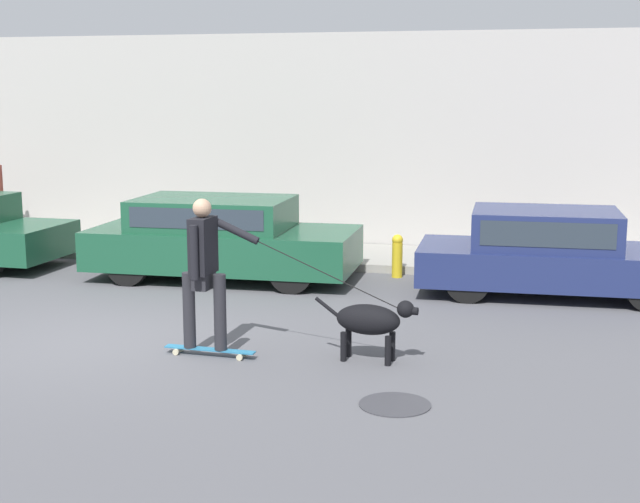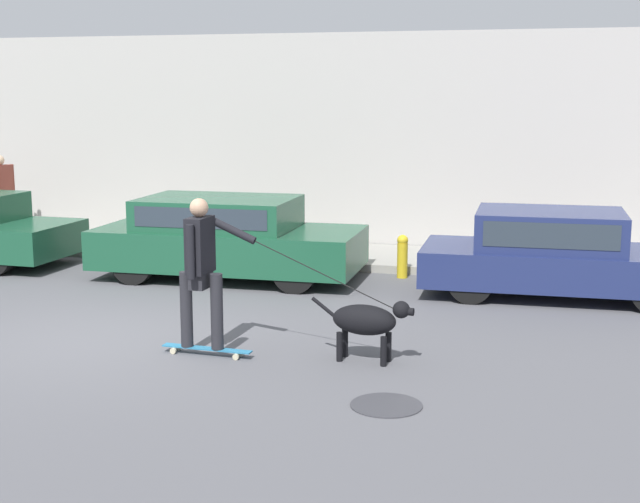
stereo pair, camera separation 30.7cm
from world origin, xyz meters
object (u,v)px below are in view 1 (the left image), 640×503
at_px(parked_car_1, 221,239).
at_px(fire_hydrant, 397,255).
at_px(parked_car_2, 552,254).
at_px(dog, 371,320).
at_px(skateboarder, 205,267).

height_order(parked_car_1, fire_hydrant, parked_car_1).
bearing_deg(parked_car_1, parked_car_2, -1.26).
height_order(parked_car_1, dog, parked_car_1).
xyz_separation_m(skateboarder, fire_hydrant, (1.47, 4.80, -0.66)).
distance_m(parked_car_2, skateboarder, 5.61).
bearing_deg(dog, skateboarder, -167.23).
bearing_deg(fire_hydrant, skateboarder, -106.99).
bearing_deg(skateboarder, parked_car_2, 49.03).
bearing_deg(parked_car_1, skateboarder, -74.02).
bearing_deg(dog, fire_hydrant, 100.61).
relative_size(parked_car_2, dog, 3.37).
bearing_deg(fire_hydrant, parked_car_1, -164.81).
height_order(parked_car_1, skateboarder, skateboarder).
distance_m(parked_car_2, fire_hydrant, 2.51).
relative_size(parked_car_2, fire_hydrant, 5.72).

